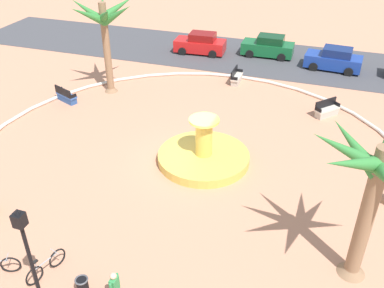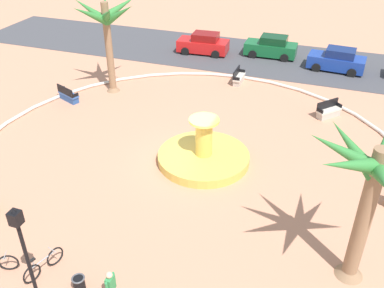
{
  "view_description": "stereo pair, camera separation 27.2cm",
  "coord_description": "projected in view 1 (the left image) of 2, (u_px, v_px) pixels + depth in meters",
  "views": [
    {
      "loc": [
        5.91,
        -16.71,
        12.04
      ],
      "look_at": [
        0.24,
        0.07,
        1.0
      ],
      "focal_mm": 39.93,
      "sensor_mm": 36.0,
      "label": 1
    },
    {
      "loc": [
        6.17,
        -16.62,
        12.04
      ],
      "look_at": [
        0.24,
        0.07,
        1.0
      ],
      "focal_mm": 39.93,
      "sensor_mm": 36.0,
      "label": 2
    }
  ],
  "objects": [
    {
      "name": "ground_plane",
      "position": [
        187.0,
        161.0,
        21.41
      ],
      "size": [
        80.0,
        80.0,
        0.0
      ],
      "primitive_type": "plane",
      "color": "tan"
    },
    {
      "name": "bench_southwest",
      "position": [
        327.0,
        111.0,
        25.29
      ],
      "size": [
        1.43,
        1.53,
        1.0
      ],
      "color": "beige",
      "rests_on": "ground"
    },
    {
      "name": "plaza_curb",
      "position": [
        187.0,
        159.0,
        21.35
      ],
      "size": [
        22.33,
        22.33,
        0.2
      ],
      "primitive_type": "torus",
      "color": "silver",
      "rests_on": "ground"
    },
    {
      "name": "parked_car_leftmost",
      "position": [
        200.0,
        44.0,
        34.19
      ],
      "size": [
        4.09,
        2.1,
        1.67
      ],
      "color": "red",
      "rests_on": "ground"
    },
    {
      "name": "bench_west",
      "position": [
        66.0,
        97.0,
        26.91
      ],
      "size": [
        1.67,
        1.08,
        1.0
      ],
      "color": "#335BA8",
      "rests_on": "ground"
    },
    {
      "name": "palm_tree_by_curb",
      "position": [
        377.0,
        179.0,
        13.14
      ],
      "size": [
        4.46,
        4.31,
        5.59
      ],
      "color": "#8E6B4C",
      "rests_on": "ground"
    },
    {
      "name": "trash_bin",
      "position": [
        83.0,
        286.0,
        14.35
      ],
      "size": [
        0.46,
        0.46,
        0.73
      ],
      "color": "black",
      "rests_on": "ground"
    },
    {
      "name": "street_asphalt",
      "position": [
        251.0,
        56.0,
        33.91
      ],
      "size": [
        48.0,
        8.0,
        0.03
      ],
      "primitive_type": "cube",
      "color": "#424247",
      "rests_on": "ground"
    },
    {
      "name": "fountain",
      "position": [
        204.0,
        156.0,
        21.2
      ],
      "size": [
        4.56,
        4.56,
        2.4
      ],
      "color": "gold",
      "rests_on": "ground"
    },
    {
      "name": "lamppost",
      "position": [
        29.0,
        255.0,
        12.73
      ],
      "size": [
        0.32,
        0.32,
        4.26
      ],
      "color": "black",
      "rests_on": "ground"
    },
    {
      "name": "parked_car_second",
      "position": [
        268.0,
        47.0,
        33.62
      ],
      "size": [
        4.02,
        1.95,
        1.67
      ],
      "color": "#145B2D",
      "rests_on": "ground"
    },
    {
      "name": "parked_car_third",
      "position": [
        334.0,
        60.0,
        31.22
      ],
      "size": [
        4.12,
        2.15,
        1.67
      ],
      "color": "navy",
      "rests_on": "ground"
    },
    {
      "name": "palm_tree_near_fountain",
      "position": [
        104.0,
        24.0,
        26.03
      ],
      "size": [
        4.41,
        4.19,
        6.06
      ],
      "color": "#8E6B4C",
      "rests_on": "ground"
    },
    {
      "name": "bench_north",
      "position": [
        236.0,
        78.0,
        29.43
      ],
      "size": [
        0.51,
        1.6,
        1.0
      ],
      "color": "beige",
      "rests_on": "ground"
    },
    {
      "name": "bicycle_red_frame",
      "position": [
        46.0,
        266.0,
        15.09
      ],
      "size": [
        0.61,
        1.67,
        0.94
      ],
      "color": "black",
      "rests_on": "ground"
    }
  ]
}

